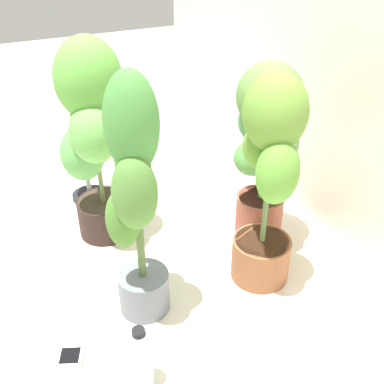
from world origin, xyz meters
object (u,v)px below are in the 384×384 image
(nutrient_bottle, at_px, (141,358))
(hygrometer_box, at_px, (70,358))
(potted_plant_back_right, at_px, (269,175))
(potted_plant_front_right, at_px, (135,194))
(potted_plant_front_left, at_px, (93,129))
(potted_plant_back_center, at_px, (265,139))
(floor_fan, at_px, (84,150))

(nutrient_bottle, bearing_deg, hygrometer_box, -133.52)
(potted_plant_back_right, distance_m, nutrient_bottle, 0.76)
(potted_plant_front_right, bearing_deg, potted_plant_front_left, 179.68)
(potted_plant_front_right, height_order, nutrient_bottle, potted_plant_front_right)
(potted_plant_back_right, height_order, potted_plant_back_center, potted_plant_back_right)
(nutrient_bottle, bearing_deg, floor_fan, 173.52)
(floor_fan, relative_size, nutrient_bottle, 1.70)
(potted_plant_front_left, relative_size, potted_plant_back_center, 1.11)
(potted_plant_back_right, distance_m, potted_plant_back_center, 0.28)
(potted_plant_back_right, distance_m, hygrometer_box, 0.93)
(potted_plant_back_center, xyz_separation_m, nutrient_bottle, (0.51, -0.75, -0.38))
(potted_plant_front_right, height_order, potted_plant_front_left, potted_plant_front_right)
(potted_plant_back_center, height_order, nutrient_bottle, potted_plant_back_center)
(potted_plant_front_right, distance_m, potted_plant_back_center, 0.66)
(potted_plant_back_right, bearing_deg, nutrient_bottle, -66.24)
(potted_plant_front_left, xyz_separation_m, floor_fan, (-0.32, 0.01, -0.24))
(potted_plant_back_center, relative_size, floor_fan, 1.96)
(potted_plant_back_right, distance_m, floor_fan, 1.03)
(hygrometer_box, relative_size, floor_fan, 0.25)
(potted_plant_back_center, bearing_deg, potted_plant_back_right, -29.88)
(potted_plant_back_center, distance_m, hygrometer_box, 1.11)
(potted_plant_back_right, height_order, hygrometer_box, potted_plant_back_right)
(potted_plant_back_center, distance_m, nutrient_bottle, 0.98)
(potted_plant_front_right, relative_size, floor_fan, 2.24)
(potted_plant_back_right, relative_size, floor_fan, 2.08)
(potted_plant_front_right, xyz_separation_m, potted_plant_back_center, (-0.20, 0.63, -0.02))
(potted_plant_back_right, bearing_deg, potted_plant_front_right, -94.57)
(hygrometer_box, distance_m, nutrient_bottle, 0.28)
(potted_plant_back_right, xyz_separation_m, nutrient_bottle, (0.27, -0.61, -0.36))
(potted_plant_front_left, relative_size, hygrometer_box, 8.67)
(hygrometer_box, bearing_deg, potted_plant_back_right, 28.25)
(potted_plant_back_center, bearing_deg, nutrient_bottle, -55.84)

